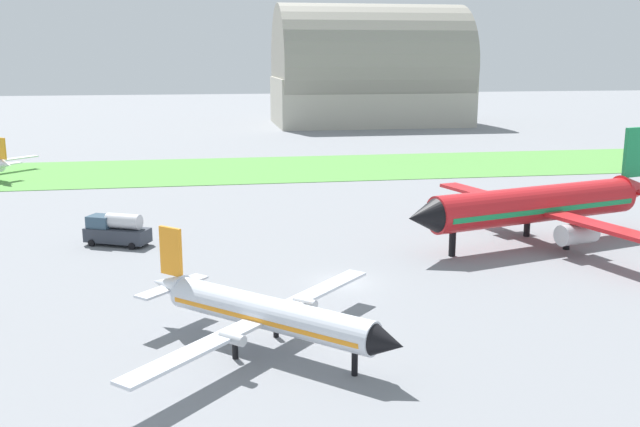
% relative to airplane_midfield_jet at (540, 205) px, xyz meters
% --- Properties ---
extents(ground_plane, '(600.00, 600.00, 0.00)m').
position_rel_airplane_midfield_jet_xyz_m(ground_plane, '(-22.08, -9.12, -4.07)').
color(ground_plane, gray).
extents(grass_taxiway_strip, '(360.00, 28.00, 0.08)m').
position_rel_airplane_midfield_jet_xyz_m(grass_taxiway_strip, '(-22.08, 52.97, -4.03)').
color(grass_taxiway_strip, '#549342').
rests_on(grass_taxiway_strip, ground_plane).
extents(airplane_midfield_jet, '(31.00, 31.34, 11.30)m').
position_rel_airplane_midfield_jet_xyz_m(airplane_midfield_jet, '(0.00, 0.00, 0.00)').
color(airplane_midfield_jet, red).
rests_on(airplane_midfield_jet, ground_plane).
extents(airplane_foreground_turboprop, '(17.39, 18.23, 7.11)m').
position_rel_airplane_midfield_jet_xyz_m(airplane_foreground_turboprop, '(-29.94, -22.07, -1.47)').
color(airplane_foreground_turboprop, silver).
rests_on(airplane_foreground_turboprop, ground_plane).
extents(fuel_truck_by_runway, '(6.90, 4.97, 3.29)m').
position_rel_airplane_midfield_jet_xyz_m(fuel_truck_by_runway, '(-42.23, 6.65, -2.49)').
color(fuel_truck_by_runway, '#2D333D').
rests_on(fuel_truck_by_runway, ground_plane).
extents(hangar_distant, '(51.52, 32.93, 32.93)m').
position_rel_airplane_midfield_jet_xyz_m(hangar_distant, '(12.85, 128.30, 9.20)').
color(hangar_distant, '#B2AD9E').
rests_on(hangar_distant, ground_plane).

